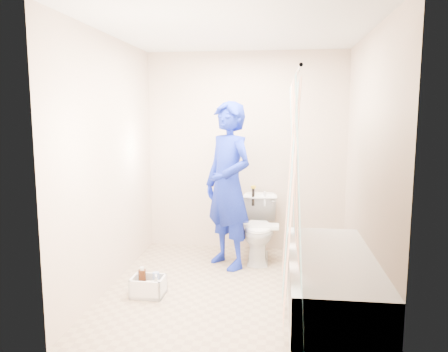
# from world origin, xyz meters

# --- Properties ---
(floor) EXTENTS (2.60, 2.60, 0.00)m
(floor) POSITION_xyz_m (0.00, 0.00, 0.00)
(floor) COLOR tan
(floor) RESTS_ON ground
(ceiling) EXTENTS (2.40, 2.60, 0.02)m
(ceiling) POSITION_xyz_m (0.00, 0.00, 2.40)
(ceiling) COLOR silver
(ceiling) RESTS_ON wall_back
(wall_back) EXTENTS (2.40, 0.02, 2.40)m
(wall_back) POSITION_xyz_m (0.00, 1.30, 1.20)
(wall_back) COLOR beige
(wall_back) RESTS_ON ground
(wall_front) EXTENTS (2.40, 0.02, 2.40)m
(wall_front) POSITION_xyz_m (0.00, -1.30, 1.20)
(wall_front) COLOR beige
(wall_front) RESTS_ON ground
(wall_left) EXTENTS (0.02, 2.60, 2.40)m
(wall_left) POSITION_xyz_m (-1.20, 0.00, 1.20)
(wall_left) COLOR beige
(wall_left) RESTS_ON ground
(wall_right) EXTENTS (0.02, 2.60, 2.40)m
(wall_right) POSITION_xyz_m (1.20, 0.00, 1.20)
(wall_right) COLOR beige
(wall_right) RESTS_ON ground
(bathtub) EXTENTS (0.70, 1.75, 0.50)m
(bathtub) POSITION_xyz_m (0.85, -0.43, 0.27)
(bathtub) COLOR silver
(bathtub) RESTS_ON ground
(curtain_rod) EXTENTS (0.02, 1.90, 0.02)m
(curtain_rod) POSITION_xyz_m (0.52, -0.43, 1.95)
(curtain_rod) COLOR silver
(curtain_rod) RESTS_ON wall_back
(shower_curtain) EXTENTS (0.06, 1.75, 1.80)m
(shower_curtain) POSITION_xyz_m (0.52, -0.43, 1.02)
(shower_curtain) COLOR silver
(shower_curtain) RESTS_ON curtain_rod
(toilet) EXTENTS (0.42, 0.72, 0.73)m
(toilet) POSITION_xyz_m (0.19, 0.86, 0.36)
(toilet) COLOR silver
(toilet) RESTS_ON ground
(tank_lid) EXTENTS (0.45, 0.20, 0.03)m
(tank_lid) POSITION_xyz_m (0.19, 0.74, 0.43)
(tank_lid) COLOR white
(tank_lid) RESTS_ON toilet
(tank_internals) EXTENTS (0.18, 0.06, 0.24)m
(tank_internals) POSITION_xyz_m (0.15, 1.05, 0.71)
(tank_internals) COLOR black
(tank_internals) RESTS_ON toilet
(plumber) EXTENTS (0.77, 0.77, 1.80)m
(plumber) POSITION_xyz_m (-0.14, 0.62, 0.90)
(plumber) COLOR #112EAA
(plumber) RESTS_ON ground
(cleaning_caddy) EXTENTS (0.30, 0.24, 0.23)m
(cleaning_caddy) POSITION_xyz_m (-0.76, -0.28, 0.08)
(cleaning_caddy) COLOR white
(cleaning_caddy) RESTS_ON ground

